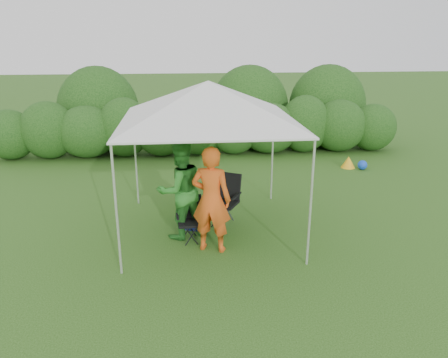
{
  "coord_description": "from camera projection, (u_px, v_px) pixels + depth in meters",
  "views": [
    {
      "loc": [
        -0.46,
        -7.21,
        3.62
      ],
      "look_at": [
        0.27,
        0.4,
        1.05
      ],
      "focal_mm": 35.0,
      "sensor_mm": 36.0,
      "label": 1
    }
  ],
  "objects": [
    {
      "name": "cooler",
      "position": [
        192.0,
        219.0,
        8.47
      ],
      "size": [
        0.51,
        0.43,
        0.36
      ],
      "rotation": [
        0.0,
        0.0,
        -0.29
      ],
      "color": "navy",
      "rests_on": "ground"
    },
    {
      "name": "hedge",
      "position": [
        198.0,
        129.0,
        13.39
      ],
      "size": [
        12.65,
        1.53,
        1.8
      ],
      "color": "#27551A",
      "rests_on": "ground"
    },
    {
      "name": "ground",
      "position": [
        212.0,
        241.0,
        7.99
      ],
      "size": [
        70.0,
        70.0,
        0.0
      ],
      "primitive_type": "plane",
      "color": "#37641F"
    },
    {
      "name": "chair_left",
      "position": [
        190.0,
        216.0,
        7.93
      ],
      "size": [
        0.53,
        0.48,
        0.81
      ],
      "rotation": [
        0.0,
        0.0,
        0.06
      ],
      "color": "black",
      "rests_on": "ground"
    },
    {
      "name": "man",
      "position": [
        211.0,
        200.0,
        7.38
      ],
      "size": [
        0.79,
        0.64,
        1.87
      ],
      "primitive_type": "imported",
      "rotation": [
        0.0,
        0.0,
        2.82
      ],
      "color": "#F15A1B",
      "rests_on": "ground"
    },
    {
      "name": "lawn_toy",
      "position": [
        352.0,
        163.0,
        12.23
      ],
      "size": [
        0.65,
        0.54,
        0.33
      ],
      "color": "yellow",
      "rests_on": "ground"
    },
    {
      "name": "chair_right",
      "position": [
        224.0,
        196.0,
        8.61
      ],
      "size": [
        0.77,
        0.75,
        0.99
      ],
      "rotation": [
        0.0,
        0.0,
        -0.5
      ],
      "color": "black",
      "rests_on": "ground"
    },
    {
      "name": "bottle",
      "position": [
        195.0,
        204.0,
        8.34
      ],
      "size": [
        0.07,
        0.07,
        0.27
      ],
      "primitive_type": "cylinder",
      "color": "#592D0C",
      "rests_on": "cooler"
    },
    {
      "name": "woman",
      "position": [
        180.0,
        190.0,
        7.89
      ],
      "size": [
        1.1,
        1.0,
        1.83
      ],
      "primitive_type": "imported",
      "rotation": [
        0.0,
        0.0,
        3.57
      ],
      "color": "#2F832B",
      "rests_on": "ground"
    },
    {
      "name": "canopy",
      "position": [
        208.0,
        102.0,
        7.68
      ],
      "size": [
        3.1,
        3.1,
        2.83
      ],
      "color": "silver",
      "rests_on": "ground"
    }
  ]
}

